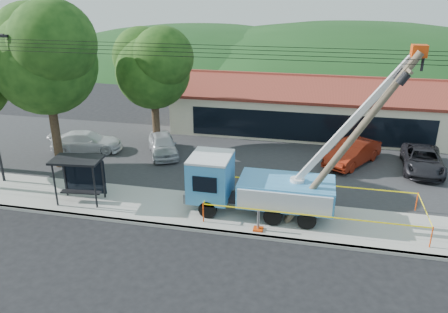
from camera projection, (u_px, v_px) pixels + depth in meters
name	position (u px, v px, depth m)	size (l,w,h in m)	color
ground	(202.00, 257.00, 19.62)	(120.00, 120.00, 0.00)	black
curb	(213.00, 231.00, 21.50)	(60.00, 0.25, 0.15)	#A2A198
sidewalk	(222.00, 213.00, 23.23)	(60.00, 4.00, 0.15)	#A2A198
parking_lot	(247.00, 159.00, 30.51)	(60.00, 12.00, 0.10)	#28282B
strip_mall	(311.00, 108.00, 36.29)	(22.50, 8.53, 4.67)	beige
tree_west_near	(44.00, 53.00, 26.56)	(7.56, 6.72, 10.80)	#332316
tree_lot	(153.00, 65.00, 30.58)	(6.30, 5.60, 8.94)	#332316
hill_west	(202.00, 59.00, 72.63)	(78.40, 56.00, 28.00)	#143714
hill_center	(357.00, 64.00, 67.60)	(89.60, 64.00, 32.00)	#143714
utility_truck	(256.00, 184.00, 22.60)	(10.73, 4.04, 8.89)	black
leaning_pole	(354.00, 137.00, 19.97)	(5.40, 1.87, 8.80)	#4E4533
bus_shelter	(79.00, 169.00, 23.83)	(2.80, 1.91, 2.55)	black
caution_tape	(313.00, 203.00, 22.50)	(10.83, 3.65, 1.06)	#D83E0B
car_silver	(163.00, 156.00, 31.25)	(1.81, 4.51, 1.54)	#B9BBC1
car_red	(351.00, 165.00, 29.63)	(1.73, 4.96, 1.63)	maroon
car_white	(88.00, 152.00, 31.92)	(2.04, 5.01, 1.45)	silver
car_dark	(421.00, 171.00, 28.62)	(2.41, 5.24, 1.46)	black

